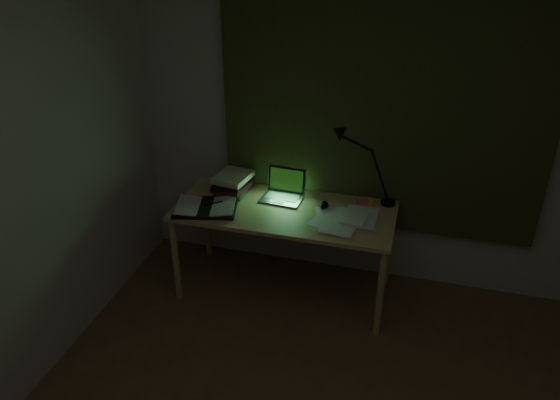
% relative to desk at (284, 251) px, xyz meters
% --- Properties ---
extents(wall_back, '(3.50, 0.00, 2.50)m').
position_rel_desk_xyz_m(wall_back, '(0.57, 0.41, 0.91)').
color(wall_back, beige).
rests_on(wall_back, ground).
extents(curtain, '(2.20, 0.06, 2.00)m').
position_rel_desk_xyz_m(curtain, '(0.57, 0.37, 1.11)').
color(curtain, '#30361B').
rests_on(curtain, wall_back).
extents(desk, '(1.50, 0.66, 0.69)m').
position_rel_desk_xyz_m(desk, '(0.00, 0.00, 0.00)').
color(desk, tan).
rests_on(desk, floor).
extents(laptop, '(0.31, 0.34, 0.20)m').
position_rel_desk_xyz_m(laptop, '(-0.06, 0.13, 0.44)').
color(laptop, silver).
rests_on(laptop, desk).
extents(open_textbook, '(0.48, 0.39, 0.04)m').
position_rel_desk_xyz_m(open_textbook, '(-0.52, -0.14, 0.36)').
color(open_textbook, silver).
rests_on(open_textbook, desk).
extents(book_stack, '(0.25, 0.29, 0.14)m').
position_rel_desk_xyz_m(book_stack, '(-0.44, 0.15, 0.41)').
color(book_stack, silver).
rests_on(book_stack, desk).
extents(loose_papers, '(0.40, 0.42, 0.02)m').
position_rel_desk_xyz_m(loose_papers, '(0.43, 0.01, 0.35)').
color(loose_papers, white).
rests_on(loose_papers, desk).
extents(mouse, '(0.07, 0.10, 0.04)m').
position_rel_desk_xyz_m(mouse, '(0.25, 0.10, 0.36)').
color(mouse, black).
rests_on(mouse, desk).
extents(sticky_yellow, '(0.09, 0.09, 0.02)m').
position_rel_desk_xyz_m(sticky_yellow, '(0.54, 0.26, 0.35)').
color(sticky_yellow, yellow).
rests_on(sticky_yellow, desk).
extents(sticky_pink, '(0.10, 0.10, 0.02)m').
position_rel_desk_xyz_m(sticky_pink, '(0.50, 0.25, 0.35)').
color(sticky_pink, pink).
rests_on(sticky_pink, desk).
extents(desk_lamp, '(0.42, 0.35, 0.56)m').
position_rel_desk_xyz_m(desk_lamp, '(0.68, 0.26, 0.62)').
color(desk_lamp, black).
rests_on(desk_lamp, desk).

